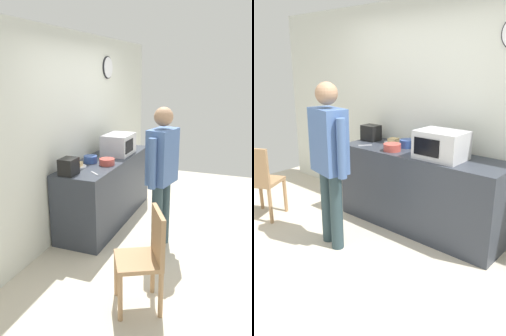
# 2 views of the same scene
# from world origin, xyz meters

# --- Properties ---
(ground_plane) EXTENTS (6.00, 6.00, 0.00)m
(ground_plane) POSITION_xyz_m (0.00, 0.00, 0.00)
(ground_plane) COLOR beige
(back_wall) EXTENTS (5.40, 0.13, 2.60)m
(back_wall) POSITION_xyz_m (0.00, 1.60, 1.30)
(back_wall) COLOR silver
(back_wall) RESTS_ON ground_plane
(kitchen_counter) EXTENTS (2.00, 0.62, 0.92)m
(kitchen_counter) POSITION_xyz_m (0.15, 1.22, 0.46)
(kitchen_counter) COLOR #333842
(kitchen_counter) RESTS_ON ground_plane
(microwave) EXTENTS (0.50, 0.39, 0.30)m
(microwave) POSITION_xyz_m (0.44, 1.15, 1.07)
(microwave) COLOR silver
(microwave) RESTS_ON kitchen_counter
(sandwich_plate) EXTENTS (0.23, 0.23, 0.07)m
(sandwich_plate) POSITION_xyz_m (-0.39, 1.38, 0.94)
(sandwich_plate) COLOR white
(sandwich_plate) RESTS_ON kitchen_counter
(salad_bowl) EXTENTS (0.18, 0.18, 0.09)m
(salad_bowl) POSITION_xyz_m (-0.13, 1.32, 0.97)
(salad_bowl) COLOR #33519E
(salad_bowl) RESTS_ON kitchen_counter
(cereal_bowl) EXTENTS (0.20, 0.20, 0.08)m
(cereal_bowl) POSITION_xyz_m (-0.16, 1.07, 0.96)
(cereal_bowl) COLOR #C64C42
(cereal_bowl) RESTS_ON kitchen_counter
(toaster) EXTENTS (0.22, 0.18, 0.20)m
(toaster) POSITION_xyz_m (-0.71, 1.32, 1.02)
(toaster) COLOR black
(toaster) RESTS_ON kitchen_counter
(fork_utensil) EXTENTS (0.12, 0.14, 0.01)m
(fork_utensil) POSITION_xyz_m (0.12, 1.49, 0.93)
(fork_utensil) COLOR silver
(fork_utensil) RESTS_ON kitchen_counter
(spoon_utensil) EXTENTS (0.12, 0.15, 0.01)m
(spoon_utensil) POSITION_xyz_m (-0.57, 1.05, 0.93)
(spoon_utensil) COLOR silver
(spoon_utensil) RESTS_ON kitchen_counter
(person_standing) EXTENTS (0.58, 0.32, 1.72)m
(person_standing) POSITION_xyz_m (-0.33, 0.29, 1.00)
(person_standing) COLOR #2C4046
(person_standing) RESTS_ON ground_plane
(wooden_chair) EXTENTS (0.54, 0.54, 0.94)m
(wooden_chair) POSITION_xyz_m (-1.47, 0.11, 0.52)
(wooden_chair) COLOR #A87F56
(wooden_chair) RESTS_ON ground_plane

